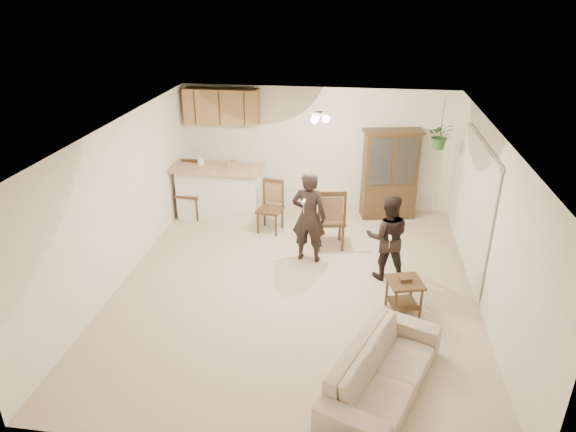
# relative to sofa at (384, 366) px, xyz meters

# --- Properties ---
(floor) EXTENTS (6.50, 6.50, 0.00)m
(floor) POSITION_rel_sofa_xyz_m (-1.28, 2.15, -0.37)
(floor) COLOR #C8B597
(floor) RESTS_ON ground
(ceiling) EXTENTS (5.50, 6.50, 0.02)m
(ceiling) POSITION_rel_sofa_xyz_m (-1.28, 2.15, 2.13)
(ceiling) COLOR white
(ceiling) RESTS_ON wall_back
(wall_back) EXTENTS (5.50, 0.02, 2.50)m
(wall_back) POSITION_rel_sofa_xyz_m (-1.28, 5.40, 0.88)
(wall_back) COLOR white
(wall_back) RESTS_ON ground
(wall_front) EXTENTS (5.50, 0.02, 2.50)m
(wall_front) POSITION_rel_sofa_xyz_m (-1.28, -1.10, 0.88)
(wall_front) COLOR white
(wall_front) RESTS_ON ground
(wall_left) EXTENTS (0.02, 6.50, 2.50)m
(wall_left) POSITION_rel_sofa_xyz_m (-4.03, 2.15, 0.88)
(wall_left) COLOR white
(wall_left) RESTS_ON ground
(wall_right) EXTENTS (0.02, 6.50, 2.50)m
(wall_right) POSITION_rel_sofa_xyz_m (1.47, 2.15, 0.88)
(wall_right) COLOR white
(wall_right) RESTS_ON ground
(breakfast_bar) EXTENTS (1.60, 0.55, 1.00)m
(breakfast_bar) POSITION_rel_sofa_xyz_m (-3.13, 4.50, 0.13)
(breakfast_bar) COLOR silver
(breakfast_bar) RESTS_ON floor
(bar_top) EXTENTS (1.75, 0.70, 0.08)m
(bar_top) POSITION_rel_sofa_xyz_m (-3.13, 4.50, 0.68)
(bar_top) COLOR tan
(bar_top) RESTS_ON breakfast_bar
(upper_cabinets) EXTENTS (1.50, 0.34, 0.70)m
(upper_cabinets) POSITION_rel_sofa_xyz_m (-3.18, 5.22, 1.73)
(upper_cabinets) COLOR olive
(upper_cabinets) RESTS_ON wall_back
(vertical_blinds) EXTENTS (0.06, 2.30, 2.10)m
(vertical_blinds) POSITION_rel_sofa_xyz_m (1.43, 3.05, 0.73)
(vertical_blinds) COLOR beige
(vertical_blinds) RESTS_ON wall_right
(ceiling_fixture) EXTENTS (0.36, 0.36, 0.20)m
(ceiling_fixture) POSITION_rel_sofa_xyz_m (-1.08, 3.35, 2.03)
(ceiling_fixture) COLOR #FFE3BF
(ceiling_fixture) RESTS_ON ceiling
(hanging_plant) EXTENTS (0.43, 0.37, 0.48)m
(hanging_plant) POSITION_rel_sofa_xyz_m (1.02, 4.55, 1.48)
(hanging_plant) COLOR #235220
(hanging_plant) RESTS_ON ceiling
(plant_cord) EXTENTS (0.01, 0.01, 0.65)m
(plant_cord) POSITION_rel_sofa_xyz_m (1.02, 4.55, 1.81)
(plant_cord) COLOR black
(plant_cord) RESTS_ON ceiling
(sofa) EXTENTS (1.38, 2.01, 0.73)m
(sofa) POSITION_rel_sofa_xyz_m (0.00, 0.00, 0.00)
(sofa) COLOR beige
(sofa) RESTS_ON floor
(adult) EXTENTS (0.71, 0.52, 1.80)m
(adult) POSITION_rel_sofa_xyz_m (-1.18, 3.01, 0.53)
(adult) COLOR black
(adult) RESTS_ON floor
(child) EXTENTS (0.68, 0.54, 1.35)m
(child) POSITION_rel_sofa_xyz_m (0.11, 2.61, 0.31)
(child) COLOR black
(child) RESTS_ON floor
(china_hutch) EXTENTS (1.20, 0.65, 1.79)m
(china_hutch) POSITION_rel_sofa_xyz_m (0.22, 5.04, 0.52)
(china_hutch) COLOR #392415
(china_hutch) RESTS_ON floor
(side_table) EXTENTS (0.58, 0.58, 0.57)m
(side_table) POSITION_rel_sofa_xyz_m (0.34, 1.65, -0.10)
(side_table) COLOR #392415
(side_table) RESTS_ON floor
(chair_bar) EXTENTS (0.54, 0.54, 1.14)m
(chair_bar) POSITION_rel_sofa_xyz_m (-3.72, 4.45, -0.04)
(chair_bar) COLOR #392415
(chair_bar) RESTS_ON floor
(chair_hutch_left) EXTENTS (0.51, 0.51, 0.99)m
(chair_hutch_left) POSITION_rel_sofa_xyz_m (-2.01, 4.01, -0.09)
(chair_hutch_left) COLOR #392415
(chair_hutch_left) RESTS_ON floor
(chair_hutch_right) EXTENTS (0.58, 0.58, 1.15)m
(chair_hutch_right) POSITION_rel_sofa_xyz_m (-0.85, 3.56, -0.04)
(chair_hutch_right) COLOR #392415
(chair_hutch_right) RESTS_ON floor
(controller_adult) EXTENTS (0.06, 0.14, 0.04)m
(controller_adult) POSITION_rel_sofa_xyz_m (-1.23, 2.64, 0.86)
(controller_adult) COLOR silver
(controller_adult) RESTS_ON adult
(controller_child) EXTENTS (0.04, 0.12, 0.04)m
(controller_child) POSITION_rel_sofa_xyz_m (0.12, 2.28, 0.50)
(controller_child) COLOR silver
(controller_child) RESTS_ON child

